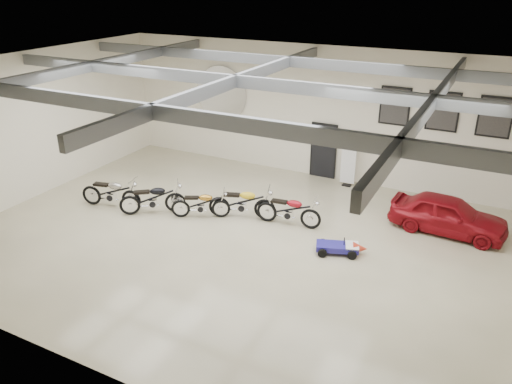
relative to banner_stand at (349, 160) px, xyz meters
The scene contains 19 objects.
floor 5.83m from the banner_stand, 106.61° to the right, with size 16.00×12.00×0.01m, color beige.
ceiling 6.99m from the banner_stand, 106.61° to the right, with size 16.00×12.00×0.01m, color slate.
back_wall 2.27m from the banner_stand, 163.05° to the left, with size 16.00×0.02×5.00m, color silver.
left_wall 11.20m from the banner_stand, 150.29° to the right, with size 0.02×12.00×5.00m, color silver.
ceiling_beams 6.85m from the banner_stand, 106.61° to the right, with size 15.80×11.80×0.32m, color slate, non-canonical shape.
door 1.23m from the banner_stand, 158.46° to the left, with size 0.92×0.08×2.10m, color black.
logo_plaque 5.93m from the banner_stand, behind, with size 2.30×0.06×1.16m, color silver, non-canonical shape.
poster_left 2.54m from the banner_stand, 18.69° to the left, with size 1.05×0.08×1.35m, color black, non-canonical shape.
poster_mid 3.65m from the banner_stand, ahead, with size 1.05×0.08×1.35m, color black, non-canonical shape.
poster_right 5.04m from the banner_stand, ahead, with size 1.05×0.08×1.35m, color black, non-canonical shape.
oil_sign 0.86m from the banner_stand, 60.01° to the left, with size 0.72×0.10×0.72m, color white, non-canonical shape.
banner_stand is the anchor object (origin of this frame).
motorcycle_silver 8.55m from the banner_stand, 140.57° to the right, with size 2.13×0.66×1.11m, color silver, non-canonical shape.
motorcycle_black 7.24m from the banner_stand, 134.17° to the right, with size 2.10×0.65×1.09m, color silver, non-canonical shape.
motorcycle_gold 5.86m from the banner_stand, 126.19° to the right, with size 1.88×0.58×0.98m, color silver, non-canonical shape.
motorcycle_yellow 4.72m from the banner_stand, 118.63° to the right, with size 2.13×0.66×1.11m, color silver, non-canonical shape.
motorcycle_red 4.00m from the banner_stand, 99.96° to the right, with size 2.06×0.64×1.07m, color silver, non-canonical shape.
go_kart 5.09m from the banner_stand, 74.16° to the right, with size 1.47×0.66×0.53m, color navy, non-canonical shape.
vintage_car 4.40m from the banner_stand, 28.95° to the right, with size 3.45×1.39×1.18m, color maroon.
Camera 1 is at (6.43, -11.43, 7.35)m, focal length 35.00 mm.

